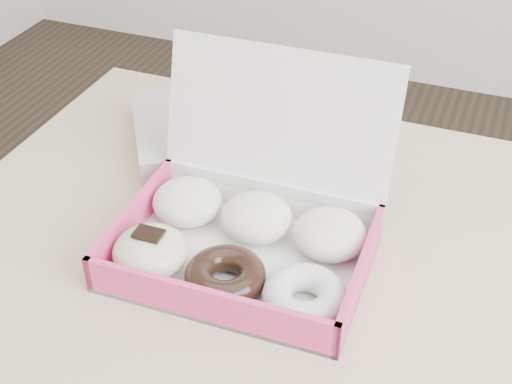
% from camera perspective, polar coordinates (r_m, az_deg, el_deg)
% --- Properties ---
extents(donut_box, '(0.27, 0.25, 0.19)m').
position_cam_1_polar(donut_box, '(0.78, -0.93, -3.11)').
color(donut_box, white).
rests_on(donut_box, table).
extents(newspapers, '(0.31, 0.29, 0.04)m').
position_cam_1_polar(newspapers, '(0.98, -2.58, 5.11)').
color(newspapers, silver).
rests_on(newspapers, table).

